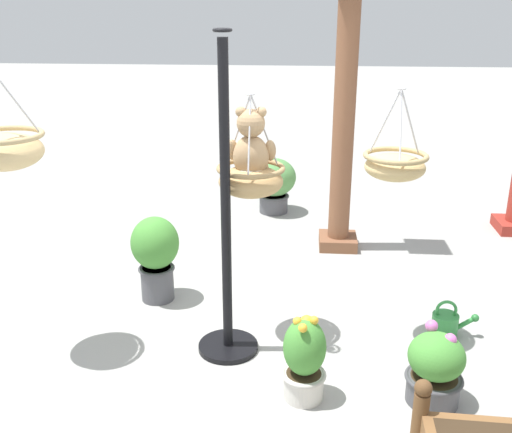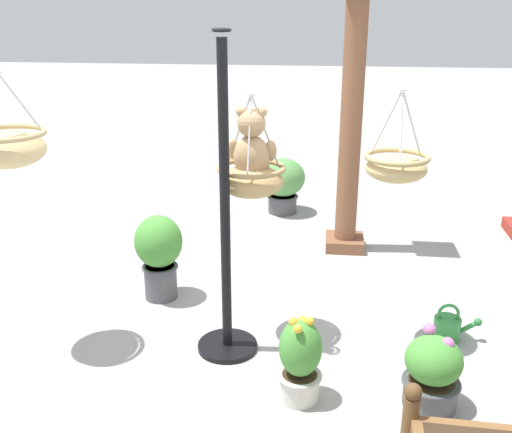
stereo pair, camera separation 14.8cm
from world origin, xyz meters
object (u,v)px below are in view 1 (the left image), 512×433
hanging_basket_with_teddy (251,179)px  potted_plant_small_succulent (274,182)px  watering_can (446,324)px  display_pole_central (227,264)px  potted_plant_tall_leafy (435,368)px  potted_plant_flowering_red (156,253)px  greenhouse_pillar_right (344,118)px  hanging_basket_left_high (5,149)px  potted_plant_fern_front (304,359)px  hanging_basket_right_low (395,165)px  teddy_bear (251,147)px

hanging_basket_with_teddy → potted_plant_small_succulent: 2.93m
watering_can → display_pole_central: bearing=-169.1°
potted_plant_tall_leafy → potted_plant_small_succulent: 3.75m
potted_plant_flowering_red → greenhouse_pillar_right: bearing=38.7°
hanging_basket_left_high → potted_plant_tall_leafy: size_ratio=1.19×
greenhouse_pillar_right → potted_plant_tall_leafy: size_ratio=5.35×
potted_plant_fern_front → potted_plant_small_succulent: bearing=96.0°
hanging_basket_with_teddy → potted_plant_flowering_red: bearing=150.3°
hanging_basket_right_low → display_pole_central: bearing=-167.5°
potted_plant_fern_front → potted_plant_flowering_red: size_ratio=0.80×
potted_plant_small_succulent → teddy_bear: bearing=-90.6°
teddy_bear → potted_plant_tall_leafy: bearing=-32.1°
display_pole_central → greenhouse_pillar_right: size_ratio=0.81×
hanging_basket_right_low → watering_can: 1.36m
greenhouse_pillar_right → potted_plant_small_succulent: 1.60m
potted_plant_flowering_red → teddy_bear: bearing=-28.5°
potted_plant_fern_front → hanging_basket_right_low: bearing=52.8°
hanging_basket_with_teddy → potted_plant_small_succulent: bearing=89.4°
hanging_basket_with_teddy → potted_plant_flowering_red: hanging_basket_with_teddy is taller
display_pole_central → hanging_basket_right_low: bearing=12.5°
display_pole_central → potted_plant_flowering_red: bearing=133.6°
teddy_bear → hanging_basket_left_high: size_ratio=0.81×
display_pole_central → potted_plant_small_succulent: 3.07m
greenhouse_pillar_right → watering_can: bearing=-66.5°
hanging_basket_with_teddy → potted_plant_flowering_red: (-0.85, 0.49, -0.82)m
display_pole_central → potted_plant_flowering_red: 1.05m
potted_plant_small_succulent → hanging_basket_left_high: bearing=-116.7°
hanging_basket_left_high → potted_plant_tall_leafy: 3.10m
greenhouse_pillar_right → potted_plant_tall_leafy: bearing=-79.2°
display_pole_central → potted_plant_fern_front: (0.56, -0.53, -0.40)m
display_pole_central → watering_can: (1.64, 0.32, -0.59)m
potted_plant_flowering_red → potted_plant_small_succulent: potted_plant_flowering_red is taller
hanging_basket_left_high → potted_plant_fern_front: (1.98, -0.39, -1.23)m
hanging_basket_right_low → potted_plant_fern_front: hanging_basket_right_low is taller
hanging_basket_right_low → potted_plant_flowering_red: bearing=165.4°
hanging_basket_right_low → watering_can: bearing=7.2°
hanging_basket_with_teddy → potted_plant_tall_leafy: size_ratio=1.39×
hanging_basket_left_high → potted_plant_flowering_red: 1.57m
potted_plant_fern_front → potted_plant_small_succulent: (-0.38, 3.58, 0.09)m
hanging_basket_with_teddy → greenhouse_pillar_right: 1.93m
watering_can → hanging_basket_left_high: bearing=-171.6°
hanging_basket_left_high → hanging_basket_with_teddy: bearing=13.7°
greenhouse_pillar_right → hanging_basket_left_high: bearing=-137.2°
potted_plant_tall_leafy → potted_plant_small_succulent: size_ratio=0.79×
hanging_basket_with_teddy → potted_plant_small_succulent: size_ratio=1.09×
teddy_bear → hanging_basket_right_low: bearing=-1.1°
potted_plant_small_succulent → hanging_basket_right_low: bearing=-70.9°
hanging_basket_right_low → potted_plant_flowering_red: 2.13m
hanging_basket_left_high → potted_plant_small_succulent: (1.60, 3.19, -1.14)m
teddy_bear → potted_plant_tall_leafy: (1.23, -0.77, -1.22)m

